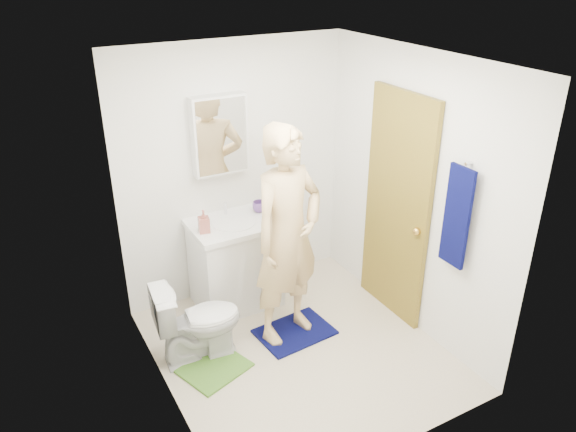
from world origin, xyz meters
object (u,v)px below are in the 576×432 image
(toothbrush_cup, at_px, (259,207))
(vanity_cabinet, at_px, (236,265))
(toilet, at_px, (198,321))
(towel, at_px, (457,217))
(man, at_px, (288,236))
(soap_dispenser, at_px, (204,221))
(medicine_cabinet, at_px, (219,135))

(toothbrush_cup, bearing_deg, vanity_cabinet, -163.98)
(toilet, bearing_deg, towel, -111.19)
(toilet, distance_m, man, 0.99)
(vanity_cabinet, relative_size, soap_dispenser, 3.93)
(toilet, bearing_deg, vanity_cabinet, -39.93)
(toothbrush_cup, bearing_deg, soap_dispenser, -166.90)
(medicine_cabinet, xyz_separation_m, soap_dispenser, (-0.30, -0.28, -0.65))
(toilet, distance_m, soap_dispenser, 0.85)
(towel, relative_size, toothbrush_cup, 6.27)
(soap_dispenser, xyz_separation_m, toothbrush_cup, (0.60, 0.14, -0.05))
(towel, relative_size, man, 0.43)
(medicine_cabinet, bearing_deg, vanity_cabinet, -90.00)
(medicine_cabinet, xyz_separation_m, man, (0.19, -0.88, -0.64))
(towel, distance_m, soap_dispenser, 2.08)
(soap_dispenser, relative_size, man, 0.11)
(vanity_cabinet, relative_size, man, 0.43)
(vanity_cabinet, height_order, towel, towel)
(medicine_cabinet, bearing_deg, towel, -55.39)
(toilet, distance_m, toothbrush_cup, 1.24)
(toothbrush_cup, xyz_separation_m, man, (-0.11, -0.74, 0.06))
(vanity_cabinet, distance_m, medicine_cabinet, 1.22)
(man, bearing_deg, medicine_cabinet, 87.80)
(vanity_cabinet, bearing_deg, towel, -51.53)
(vanity_cabinet, bearing_deg, medicine_cabinet, 90.00)
(towel, bearing_deg, man, 140.22)
(vanity_cabinet, xyz_separation_m, man, (0.19, -0.66, 0.56))
(toothbrush_cup, relative_size, man, 0.07)
(towel, xyz_separation_m, toothbrush_cup, (-0.88, 1.57, -0.35))
(medicine_cabinet, relative_size, toilet, 0.99)
(medicine_cabinet, bearing_deg, soap_dispenser, -137.14)
(vanity_cabinet, relative_size, towel, 1.00)
(vanity_cabinet, relative_size, medicine_cabinet, 1.14)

